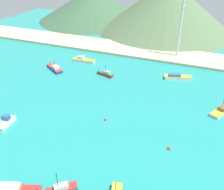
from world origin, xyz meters
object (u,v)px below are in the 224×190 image
at_px(fishing_boat_0, 14,190).
at_px(fishing_boat_6, 106,74).
at_px(fishing_boat_2, 57,190).
at_px(radio_tower, 180,26).
at_px(buoy_1, 169,148).
at_px(fishing_boat_5, 177,77).
at_px(buoy_2, 105,120).
at_px(fishing_boat_7, 55,68).
at_px(fishing_boat_8, 221,111).
at_px(fishing_boat_3, 83,60).
at_px(fishing_boat_1, 6,122).

height_order(fishing_boat_0, fishing_boat_6, fishing_boat_6).
relative_size(fishing_boat_2, radio_tower, 0.27).
bearing_deg(buoy_1, radio_tower, 98.72).
distance_m(fishing_boat_5, buoy_1, 44.24).
bearing_deg(radio_tower, fishing_boat_6, -126.79).
bearing_deg(buoy_2, fishing_boat_6, 113.74).
bearing_deg(radio_tower, fishing_boat_0, -101.08).
bearing_deg(fishing_boat_0, buoy_2, 77.09).
bearing_deg(buoy_2, fishing_boat_7, 144.05).
xyz_separation_m(fishing_boat_7, buoy_2, (36.27, -26.30, -0.69)).
height_order(fishing_boat_8, buoy_2, fishing_boat_8).
relative_size(buoy_1, radio_tower, 0.03).
bearing_deg(buoy_2, fishing_boat_3, 126.23).
relative_size(fishing_boat_2, fishing_boat_8, 0.94).
bearing_deg(radio_tower, buoy_2, -100.10).
distance_m(fishing_boat_0, fishing_boat_7, 65.93).
distance_m(fishing_boat_5, fishing_boat_6, 30.02).
distance_m(fishing_boat_2, fishing_boat_5, 69.26).
xyz_separation_m(fishing_boat_0, fishing_boat_2, (9.02, 3.54, 0.05)).
distance_m(fishing_boat_2, fishing_boat_3, 75.37).
distance_m(fishing_boat_2, buoy_1, 31.16).
height_order(fishing_boat_7, buoy_2, fishing_boat_7).
bearing_deg(fishing_boat_0, fishing_boat_1, 136.00).
bearing_deg(fishing_boat_1, radio_tower, 63.26).
bearing_deg(fishing_boat_7, fishing_boat_8, -6.72).
distance_m(fishing_boat_1, fishing_boat_2, 32.61).
xyz_separation_m(fishing_boat_2, radio_tower, (9.60, 91.50, 14.69)).
distance_m(fishing_boat_7, buoy_2, 44.81).
xyz_separation_m(fishing_boat_7, fishing_boat_8, (69.74, -8.22, -0.13)).
distance_m(fishing_boat_2, fishing_boat_8, 57.38).
relative_size(fishing_boat_1, fishing_boat_8, 0.84).
bearing_deg(fishing_boat_8, fishing_boat_5, 131.37).
relative_size(fishing_boat_7, buoy_1, 10.48).
height_order(fishing_boat_2, fishing_boat_6, fishing_boat_2).
height_order(fishing_boat_5, buoy_1, fishing_boat_5).
relative_size(fishing_boat_1, fishing_boat_3, 0.65).
bearing_deg(fishing_boat_3, radio_tower, 29.39).
bearing_deg(radio_tower, fishing_boat_1, -116.74).
distance_m(fishing_boat_0, fishing_boat_6, 63.02).
xyz_separation_m(fishing_boat_0, fishing_boat_8, (41.05, 51.14, -0.04)).
relative_size(fishing_boat_1, fishing_boat_2, 0.89).
xyz_separation_m(fishing_boat_6, buoy_2, (13.08, -29.73, -0.73)).
bearing_deg(fishing_boat_1, fishing_boat_6, 72.04).
bearing_deg(fishing_boat_6, fishing_boat_5, 16.51).
distance_m(fishing_boat_3, fishing_boat_7, 15.08).
bearing_deg(fishing_boat_8, fishing_boat_6, 165.96).
relative_size(fishing_boat_2, fishing_boat_5, 0.72).
xyz_separation_m(fishing_boat_8, radio_tower, (-22.43, 43.90, 14.78)).
xyz_separation_m(fishing_boat_8, buoy_1, (-12.06, -23.70, -0.54)).
xyz_separation_m(fishing_boat_6, fishing_boat_7, (-23.19, -3.43, -0.04)).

